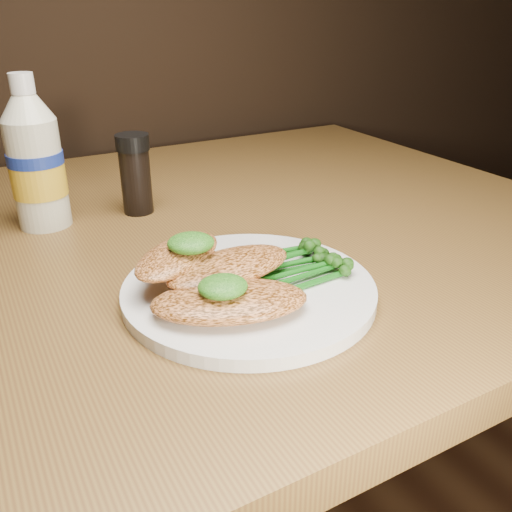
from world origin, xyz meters
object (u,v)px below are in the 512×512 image
mayo_bottle (34,153)px  dining_table (153,470)px  plate (249,290)px  pepper_grinder (135,174)px

mayo_bottle → dining_table: bearing=-51.8°
plate → mayo_bottle: mayo_bottle is taller
dining_table → pepper_grinder: (0.04, 0.08, 0.43)m
plate → pepper_grinder: size_ratio=2.33×
mayo_bottle → pepper_grinder: bearing=-6.5°
dining_table → mayo_bottle: (-0.08, 0.10, 0.47)m
dining_table → pepper_grinder: size_ratio=11.51×
mayo_bottle → pepper_grinder: mayo_bottle is taller
dining_table → plate: plate is taller
plate → mayo_bottle: size_ratio=1.32×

